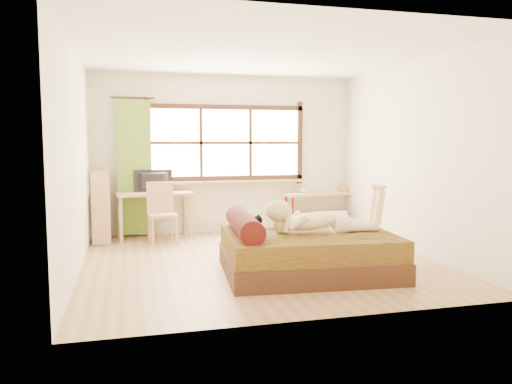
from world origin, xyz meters
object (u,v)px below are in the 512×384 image
object	(u,v)px
bed	(304,251)
chair	(161,209)
woman	(322,208)
bookshelf	(100,207)
pipe_shelf	(320,202)
desk	(154,198)
kitten	(247,223)

from	to	relation	value
bed	chair	xyz separation A→B (m)	(-1.53, 2.31, 0.26)
bed	chair	size ratio (longest dim) A/B	2.23
woman	bookshelf	distance (m)	3.69
bookshelf	pipe_shelf	bearing A→B (deg)	0.46
chair	bookshelf	xyz separation A→B (m)	(-0.92, 0.19, 0.04)
woman	desk	size ratio (longest dim) A/B	1.11
kitten	chair	bearing A→B (deg)	115.97
desk	pipe_shelf	xyz separation A→B (m)	(2.94, 0.12, -0.17)
bed	desk	world-z (taller)	bed
desk	pipe_shelf	bearing A→B (deg)	-3.51
woman	bed	bearing A→B (deg)	169.49
chair	pipe_shelf	world-z (taller)	chair
pipe_shelf	chair	bearing A→B (deg)	-178.17
woman	desk	world-z (taller)	woman
chair	desk	bearing A→B (deg)	98.16
woman	pipe_shelf	distance (m)	3.07
chair	pipe_shelf	distance (m)	2.89
kitten	chair	size ratio (longest dim) A/B	0.32
bed	bookshelf	size ratio (longest dim) A/B	1.90
bed	bookshelf	bearing A→B (deg)	139.14
bed	pipe_shelf	bearing A→B (deg)	69.50
pipe_shelf	bookshelf	bearing A→B (deg)	176.58
pipe_shelf	bookshelf	size ratio (longest dim) A/B	1.21
desk	pipe_shelf	size ratio (longest dim) A/B	0.93
desk	bookshelf	size ratio (longest dim) A/B	1.13
bed	woman	world-z (taller)	woman
kitten	pipe_shelf	distance (m)	3.35
bed	desk	size ratio (longest dim) A/B	1.68
desk	bookshelf	xyz separation A→B (m)	(-0.83, -0.17, -0.09)
bed	pipe_shelf	size ratio (longest dim) A/B	1.56
chair	bookshelf	world-z (taller)	bookshelf
bed	pipe_shelf	xyz separation A→B (m)	(1.31, 2.79, 0.21)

